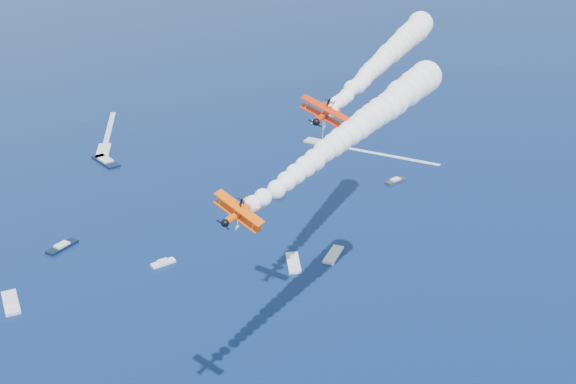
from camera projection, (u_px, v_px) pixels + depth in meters
biplane_lead at (324, 114)px, 126.15m from camera, size 12.16×13.31×9.06m
biplane_trail at (239, 213)px, 94.20m from camera, size 9.21×10.53×7.58m
smoke_trail_lead at (382, 61)px, 149.90m from camera, size 62.85×53.80×10.71m
smoke_trail_trail at (354, 130)px, 115.94m from camera, size 62.39×42.64×10.71m
spectator_boats at (48, 232)px, 203.91m from camera, size 212.58×162.71×0.70m
boat_wakes at (134, 217)px, 212.91m from camera, size 242.36×167.17×0.04m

